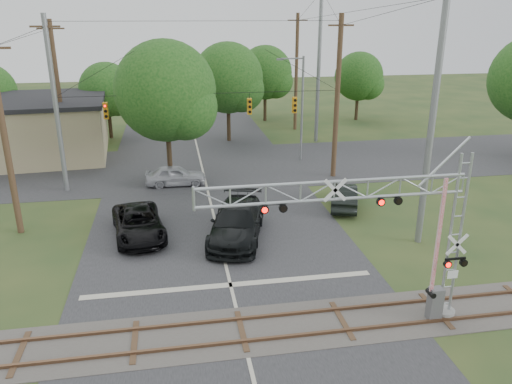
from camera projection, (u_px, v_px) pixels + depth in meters
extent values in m
plane|color=#26401D|center=(250.00, 366.00, 17.18)|extent=(160.00, 160.00, 0.00)
cube|color=#2A2A2D|center=(220.00, 242.00, 26.45)|extent=(14.00, 90.00, 0.02)
cube|color=#2A2A2D|center=(202.00, 167.00, 39.44)|extent=(90.00, 12.00, 0.02)
cube|color=#46413D|center=(242.00, 331.00, 19.03)|extent=(90.00, 3.20, 0.05)
cube|color=brown|center=(245.00, 341.00, 18.34)|extent=(90.00, 0.12, 0.14)
cube|color=brown|center=(239.00, 319.00, 19.67)|extent=(90.00, 0.12, 0.14)
cylinder|color=gray|center=(444.00, 312.00, 20.02)|extent=(0.85, 0.85, 0.28)
cube|color=silver|center=(453.00, 274.00, 19.11)|extent=(0.42, 0.03, 0.33)
cube|color=#5C5C5E|center=(435.00, 304.00, 19.56)|extent=(0.52, 0.42, 1.41)
cube|color=red|center=(438.00, 238.00, 18.56)|extent=(0.13, 0.08, 4.70)
cylinder|color=gray|center=(56.00, 107.00, 32.26)|extent=(0.32, 0.32, 11.50)
cylinder|color=#463620|center=(337.00, 99.00, 35.31)|extent=(0.36, 0.36, 11.50)
cylinder|color=black|center=(202.00, 94.00, 33.58)|extent=(19.00, 0.03, 0.03)
cube|color=orange|center=(106.00, 111.00, 32.88)|extent=(0.30, 0.30, 1.10)
cube|color=orange|center=(155.00, 109.00, 33.39)|extent=(0.30, 0.30, 1.10)
cube|color=orange|center=(203.00, 108.00, 33.90)|extent=(0.30, 0.30, 1.10)
cube|color=orange|center=(249.00, 106.00, 34.41)|extent=(0.30, 0.30, 1.10)
cube|color=orange|center=(294.00, 105.00, 34.93)|extent=(0.30, 0.30, 1.10)
imported|color=black|center=(139.00, 223.00, 26.93)|extent=(3.33, 5.80, 1.52)
imported|color=black|center=(237.00, 222.00, 26.65)|extent=(4.14, 6.81, 1.85)
imported|color=#ADAEB5|center=(176.00, 175.00, 35.05)|extent=(4.23, 1.78, 1.43)
imported|color=black|center=(344.00, 196.00, 31.11)|extent=(2.90, 4.70, 1.46)
cylinder|color=gray|center=(302.00, 110.00, 40.03)|extent=(0.19, 0.19, 8.36)
cylinder|color=gray|center=(292.00, 58.00, 38.53)|extent=(1.86, 0.11, 0.11)
cube|color=#5C5C5E|center=(280.00, 59.00, 38.39)|extent=(0.56, 0.23, 0.14)
cylinder|color=#463620|center=(59.00, 93.00, 39.03)|extent=(0.34, 0.34, 11.09)
cube|color=#463620|center=(50.00, 28.00, 37.39)|extent=(2.00, 0.12, 0.12)
cylinder|color=gray|center=(319.00, 66.00, 45.06)|extent=(0.34, 0.34, 13.96)
cylinder|color=#463620|center=(5.00, 139.00, 25.93)|extent=(0.34, 0.34, 10.56)
cylinder|color=gray|center=(432.00, 122.00, 24.41)|extent=(0.34, 0.34, 12.88)
cylinder|color=#463620|center=(296.00, 73.00, 50.33)|extent=(0.34, 0.34, 11.52)
cube|color=#463620|center=(298.00, 20.00, 48.62)|extent=(2.00, 0.12, 0.12)
cylinder|color=#322517|center=(110.00, 121.00, 48.11)|extent=(0.36, 0.36, 3.32)
sphere|color=#134313|center=(107.00, 89.00, 47.09)|extent=(5.13, 5.13, 5.13)
cylinder|color=#322517|center=(169.00, 149.00, 35.86)|extent=(0.36, 0.36, 4.54)
sphere|color=#134313|center=(165.00, 91.00, 34.46)|extent=(7.02, 7.02, 7.02)
cylinder|color=#322517|center=(229.00, 119.00, 46.90)|extent=(0.36, 0.36, 4.18)
sphere|color=#134313|center=(228.00, 78.00, 45.61)|extent=(6.46, 6.46, 6.46)
cylinder|color=#322517|center=(265.00, 104.00, 55.84)|extent=(0.36, 0.36, 3.79)
sphere|color=#134313|center=(265.00, 72.00, 54.68)|extent=(5.86, 5.86, 5.86)
cylinder|color=#322517|center=(357.00, 105.00, 56.33)|extent=(0.36, 0.36, 3.46)
sphere|color=#134313|center=(359.00, 76.00, 55.27)|extent=(5.35, 5.35, 5.35)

